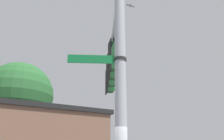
{
  "coord_description": "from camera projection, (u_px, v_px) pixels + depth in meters",
  "views": [
    {
      "loc": [
        5.51,
        -1.31,
        1.83
      ],
      "look_at": [
        -3.61,
        0.5,
        5.25
      ],
      "focal_mm": 38.31,
      "sensor_mm": 36.0,
      "label": 1
    }
  ],
  "objects": [
    {
      "name": "tree_by_storefront",
      "position": [
        18.0,
        97.0,
        17.28
      ],
      "size": [
        4.99,
        4.99,
        8.51
      ],
      "color": "#4C3823",
      "rests_on": "ground"
    },
    {
      "name": "traffic_light_mid_outer",
      "position": [
        112.0,
        75.0,
        10.45
      ],
      "size": [
        0.54,
        0.49,
        1.31
      ],
      "color": "black"
    },
    {
      "name": "signal_pole",
      "position": [
        121.0,
        89.0,
        5.86
      ],
      "size": [
        0.28,
        0.28,
        6.85
      ],
      "primitive_type": "cylinder",
      "color": "#ADB2B7",
      "rests_on": "ground"
    },
    {
      "name": "traffic_light_mid_inner",
      "position": [
        113.0,
        66.0,
        9.52
      ],
      "size": [
        0.54,
        0.49,
        1.31
      ],
      "color": "black"
    },
    {
      "name": "street_name_sign",
      "position": [
        106.0,
        59.0,
        6.1
      ],
      "size": [
        0.36,
        1.5,
        0.22
      ],
      "color": "#147238"
    },
    {
      "name": "mast_arm",
      "position": [
        113.0,
        45.0,
        9.5
      ],
      "size": [
        5.81,
        1.0,
        0.2
      ],
      "primitive_type": "cylinder",
      "rotation": [
        0.0,
        1.57,
        3.0
      ],
      "color": "#ADB2B7"
    },
    {
      "name": "traffic_light_nearest_pole",
      "position": [
        115.0,
        57.0,
        8.59
      ],
      "size": [
        0.54,
        0.49,
        1.31
      ],
      "color": "black"
    },
    {
      "name": "traffic_light_arm_end",
      "position": [
        111.0,
        81.0,
        11.37
      ],
      "size": [
        0.54,
        0.49,
        1.31
      ],
      "color": "black"
    },
    {
      "name": "bird_flying",
      "position": [
        130.0,
        6.0,
        12.41
      ],
      "size": [
        0.27,
        0.44,
        0.15
      ],
      "color": "gray"
    }
  ]
}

